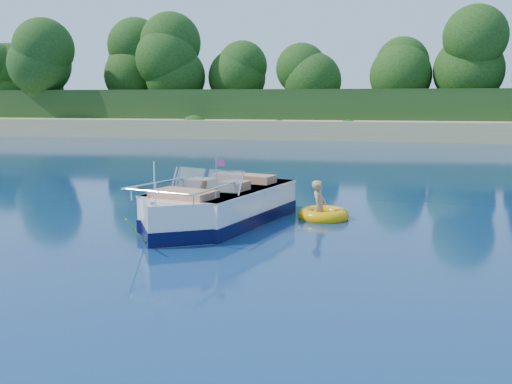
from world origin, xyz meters
TOP-DOWN VIEW (x-y plane):
  - ground at (0.00, 0.00)m, footprint 160.00×160.00m
  - shoreline at (0.00, 63.77)m, footprint 170.00×59.00m
  - treeline at (0.04, 41.01)m, footprint 150.00×7.12m
  - motorboat at (-1.22, 3.97)m, footprint 3.29×6.19m
  - tow_tube at (1.39, 5.41)m, footprint 1.67×1.67m
  - boy at (1.29, 5.32)m, footprint 0.46×0.85m

SIDE VIEW (x-z plane):
  - ground at x=0.00m, z-range 0.00..0.00m
  - boy at x=1.29m, z-range -0.79..0.79m
  - tow_tube at x=1.39m, z-range -0.09..0.27m
  - motorboat at x=-1.22m, z-range -0.64..1.46m
  - shoreline at x=0.00m, z-range -2.02..3.98m
  - treeline at x=0.04m, z-range 1.45..9.64m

